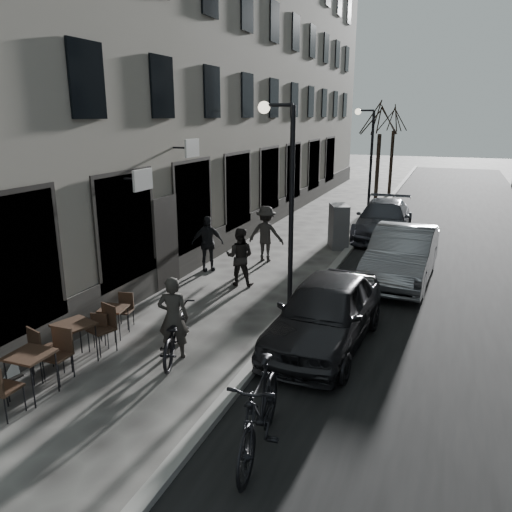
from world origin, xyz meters
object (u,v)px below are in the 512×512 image
Objects in this scene: utility_cabinet at (339,226)px; pedestrian_mid at (266,234)px; car_mid at (402,255)px; car_far at (384,219)px; streetlamp_far at (368,153)px; bistro_set_a at (32,371)px; bistro_set_c at (114,319)px; streetlamp_near at (285,187)px; sign_board at (1,361)px; pedestrian_far at (207,243)px; tree_near at (381,118)px; car_near at (325,312)px; pedestrian_near at (240,257)px; bicycle at (174,333)px; moped at (259,411)px; tree_far at (394,118)px.

utility_cabinet is 0.86× the size of pedestrian_mid.
car_far is (-1.24, 5.46, -0.06)m from car_mid.
streetlamp_far is 3.05× the size of bistro_set_a.
bistro_set_a reaches higher than bistro_set_c.
streetlamp_near reaches higher than sign_board.
car_far is at bearing 17.24° from pedestrian_far.
car_mid is at bearing -77.98° from tree_near.
streetlamp_near is 3.12m from car_near.
streetlamp_far is at bearing -107.41° from pedestrian_mid.
pedestrian_far is at bearing -41.67° from pedestrian_near.
streetlamp_far is 5.60m from utility_cabinet.
car_far reaches higher than bicycle.
utility_cabinet is 0.33× the size of car_mid.
car_mid is (5.56, 6.38, 0.39)m from bistro_set_c.
streetlamp_near is 2.90× the size of pedestrian_far.
pedestrian_mid is 0.82× the size of moped.
streetlamp_near is 6.55m from bistro_set_a.
tree_near is 1.00× the size of tree_far.
bistro_set_c is (-0.23, 2.62, -0.09)m from bistro_set_a.
moped is at bearing -90.83° from car_far.
bistro_set_c is at bearing -124.68° from pedestrian_far.
pedestrian_mid is at bearing 102.94° from moped.
bistro_set_c is 12.61m from car_far.
car_near is at bearing -90.47° from car_far.
tree_near reaches higher than sign_board.
pedestrian_mid is at bearing 89.81° from sign_board.
bistro_set_a is 0.73× the size of moped.
car_near is 0.91× the size of car_mid.
pedestrian_near reaches higher than bistro_set_a.
car_mid is (2.47, -8.27, -2.36)m from streetlamp_far.
bistro_set_c is 5.17m from moped.
pedestrian_far reaches higher than bistro_set_a.
utility_cabinet is at bearing 103.74° from car_near.
utility_cabinet is 5.44m from pedestrian_far.
pedestrian_far is 0.35× the size of car_far.
tree_far is 26.76m from bistro_set_a.
bistro_set_a is 0.95× the size of pedestrian_far.
tree_far is 6.07× the size of sign_board.
tree_far is (0.07, 21.00, 1.50)m from streetlamp_near.
car_mid is (3.80, 6.77, 0.27)m from bicycle.
streetlamp_near is at bearing -90.00° from streetlamp_far.
sign_board is 0.19× the size of car_far.
bicycle is 5.98m from pedestrian_far.
pedestrian_near is at bearing -95.66° from tree_far.
bistro_set_a is 2.70m from bicycle.
streetlamp_far reaches higher than bistro_set_a.
bicycle is 3.49m from moped.
pedestrian_far is at bearing 92.76° from bistro_set_a.
car_far is (5.07, 14.22, 0.35)m from sign_board.
tree_near is 12.16m from car_mid.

